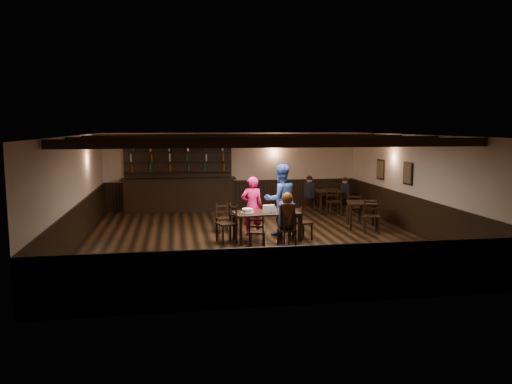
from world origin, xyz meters
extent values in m
plane|color=black|center=(0.00, 0.00, 0.00)|extent=(10.00, 10.00, 0.00)
cube|color=beige|center=(0.00, 5.00, 1.35)|extent=(9.00, 0.02, 2.70)
cube|color=beige|center=(0.00, -5.00, 1.35)|extent=(9.00, 0.02, 2.70)
cube|color=beige|center=(-4.50, 0.00, 1.35)|extent=(0.02, 10.00, 2.70)
cube|color=beige|center=(4.50, 0.00, 1.35)|extent=(0.02, 10.00, 2.70)
cube|color=silver|center=(0.00, 0.00, 2.70)|extent=(9.00, 10.00, 0.02)
cube|color=black|center=(0.00, 4.97, 0.50)|extent=(9.00, 0.04, 1.00)
cube|color=black|center=(0.00, -4.97, 0.50)|extent=(9.00, 0.04, 1.00)
cube|color=black|center=(-4.47, 0.00, 0.50)|extent=(0.04, 10.00, 1.00)
cube|color=black|center=(4.47, 0.00, 0.50)|extent=(0.04, 10.00, 1.00)
cube|color=black|center=(-1.90, 4.97, 1.85)|extent=(0.90, 0.03, 1.00)
cube|color=black|center=(-1.90, 4.95, 1.85)|extent=(0.80, 0.02, 0.90)
cube|color=black|center=(4.47, 0.50, 1.60)|extent=(0.03, 0.55, 0.65)
cube|color=#72664C|center=(4.45, 0.50, 1.60)|extent=(0.02, 0.45, 0.55)
cube|color=black|center=(4.47, 2.40, 1.55)|extent=(0.03, 0.55, 0.65)
cube|color=#72664C|center=(4.45, 2.40, 1.55)|extent=(0.02, 0.45, 0.55)
cube|color=black|center=(0.00, -3.00, 2.60)|extent=(8.90, 0.18, 0.18)
cube|color=black|center=(0.00, -1.00, 2.60)|extent=(8.90, 0.18, 0.18)
cube|color=black|center=(0.00, 1.00, 2.60)|extent=(8.90, 0.18, 0.18)
cube|color=black|center=(0.00, 3.00, 2.60)|extent=(8.90, 0.18, 0.18)
cube|color=black|center=(-0.49, -0.77, 0.35)|extent=(0.07, 0.07, 0.71)
cube|color=black|center=(-0.58, -0.07, 0.35)|extent=(0.07, 0.07, 0.71)
cube|color=black|center=(1.03, -0.58, 0.35)|extent=(0.07, 0.07, 0.71)
cube|color=black|center=(0.95, 0.12, 0.35)|extent=(0.07, 0.07, 0.71)
cube|color=black|center=(0.23, -0.32, 0.73)|extent=(1.74, 1.02, 0.04)
cube|color=#A5A8AD|center=(0.18, 0.07, 0.73)|extent=(1.65, 0.23, 0.05)
cube|color=#A5A8AD|center=(0.28, -0.72, 0.73)|extent=(1.65, 0.23, 0.05)
cube|color=#A5A8AD|center=(1.04, -0.23, 0.73)|extent=(0.13, 0.83, 0.05)
cube|color=#A5A8AD|center=(-0.58, -0.42, 0.73)|extent=(0.13, 0.83, 0.05)
cube|color=black|center=(0.06, -0.99, 0.19)|extent=(0.04, 0.04, 0.39)
cube|color=black|center=(-0.03, -1.29, 0.19)|extent=(0.04, 0.04, 0.39)
cube|color=black|center=(-0.26, -0.91, 0.19)|extent=(0.04, 0.04, 0.39)
cube|color=black|center=(-0.34, -1.20, 0.19)|extent=(0.04, 0.04, 0.39)
cube|color=black|center=(-0.14, -1.10, 0.40)|extent=(0.46, 0.45, 0.04)
cube|color=black|center=(-0.18, -1.24, 0.61)|extent=(0.37, 0.13, 0.40)
cube|color=black|center=(-0.18, -1.24, 0.57)|extent=(0.32, 0.11, 0.04)
cube|color=black|center=(-0.18, -1.24, 0.73)|extent=(0.32, 0.11, 0.04)
cube|color=black|center=(0.72, -0.80, 0.19)|extent=(0.04, 0.04, 0.38)
cube|color=black|center=(0.81, -1.09, 0.19)|extent=(0.04, 0.04, 0.38)
cube|color=black|center=(0.41, -0.91, 0.19)|extent=(0.04, 0.04, 0.38)
cube|color=black|center=(0.51, -1.20, 0.19)|extent=(0.04, 0.04, 0.38)
cube|color=black|center=(0.61, -1.00, 0.40)|extent=(0.47, 0.46, 0.04)
cube|color=black|center=(0.66, -1.14, 0.60)|extent=(0.37, 0.15, 0.40)
cube|color=black|center=(0.66, -1.14, 0.56)|extent=(0.31, 0.12, 0.04)
cube|color=black|center=(0.66, -1.14, 0.72)|extent=(0.31, 0.12, 0.04)
cube|color=black|center=(-1.04, -0.25, 0.23)|extent=(0.05, 0.05, 0.47)
cube|color=black|center=(-0.68, -0.13, 0.23)|extent=(0.05, 0.05, 0.47)
cube|color=black|center=(-0.92, -0.62, 0.23)|extent=(0.05, 0.05, 0.47)
cube|color=black|center=(-0.57, -0.51, 0.23)|extent=(0.05, 0.05, 0.47)
cube|color=black|center=(-0.80, -0.38, 0.49)|extent=(0.55, 0.57, 0.04)
cube|color=black|center=(-0.62, -0.32, 0.73)|extent=(0.17, 0.45, 0.49)
cube|color=black|center=(-0.62, -0.32, 0.69)|extent=(0.14, 0.38, 0.05)
cube|color=black|center=(-0.62, -0.32, 0.88)|extent=(0.14, 0.38, 0.05)
cube|color=black|center=(1.41, -0.43, 0.21)|extent=(0.05, 0.05, 0.43)
cube|color=black|center=(1.10, -0.56, 0.21)|extent=(0.05, 0.05, 0.43)
cube|color=black|center=(1.27, -0.10, 0.21)|extent=(0.05, 0.05, 0.43)
cube|color=black|center=(0.96, -0.23, 0.21)|extent=(0.05, 0.05, 0.43)
cube|color=black|center=(1.18, -0.33, 0.45)|extent=(0.53, 0.54, 0.04)
cube|color=black|center=(1.03, -0.39, 0.67)|extent=(0.19, 0.40, 0.45)
cube|color=black|center=(1.03, -0.39, 0.63)|extent=(0.16, 0.34, 0.05)
cube|color=black|center=(1.03, -0.39, 0.81)|extent=(0.16, 0.34, 0.05)
cube|color=black|center=(-0.88, 0.67, 0.19)|extent=(0.04, 0.04, 0.38)
cube|color=black|center=(-0.95, 0.96, 0.19)|extent=(0.04, 0.04, 0.38)
cube|color=black|center=(-0.57, 0.74, 0.19)|extent=(0.04, 0.04, 0.38)
cube|color=black|center=(-0.63, 1.03, 0.19)|extent=(0.04, 0.04, 0.38)
cube|color=black|center=(-0.76, 0.85, 0.40)|extent=(0.44, 0.43, 0.04)
cube|color=black|center=(-0.79, 1.00, 0.60)|extent=(0.37, 0.11, 0.40)
cube|color=black|center=(-0.79, 1.00, 0.56)|extent=(0.32, 0.09, 0.04)
cube|color=black|center=(-0.79, 1.00, 0.72)|extent=(0.32, 0.09, 0.04)
imported|color=#E91E6B|center=(-0.03, 0.41, 0.80)|extent=(0.59, 0.40, 1.59)
imported|color=navy|center=(0.74, 0.34, 0.96)|extent=(1.06, 0.90, 1.92)
cube|color=black|center=(0.61, -0.87, 0.53)|extent=(0.35, 0.35, 0.14)
cube|color=black|center=(0.61, -1.00, 0.78)|extent=(0.37, 0.22, 0.52)
cylinder|color=black|center=(0.61, -1.00, 1.02)|extent=(0.11, 0.37, 0.37)
sphere|color=#D8A384|center=(0.61, -1.00, 1.18)|extent=(0.23, 0.23, 0.23)
sphere|color=#361A0C|center=(0.61, -1.03, 1.19)|extent=(0.28, 0.28, 0.28)
cone|color=#361A0C|center=(0.61, -1.14, 0.76)|extent=(0.22, 0.22, 0.66)
cylinder|color=white|center=(-0.26, -0.33, 0.76)|extent=(0.34, 0.34, 0.01)
cylinder|color=white|center=(-0.26, -0.33, 0.81)|extent=(0.27, 0.27, 0.09)
cylinder|color=silver|center=(-0.26, -0.33, 0.79)|extent=(0.29, 0.29, 0.05)
cylinder|color=white|center=(0.23, -0.35, 0.84)|extent=(0.19, 0.19, 0.18)
cylinder|color=white|center=(0.38, -0.27, 0.84)|extent=(0.15, 0.15, 0.18)
cylinder|color=#A5A8AD|center=(0.27, -0.23, 0.77)|extent=(0.06, 0.06, 0.03)
sphere|color=orange|center=(0.27, -0.23, 0.80)|extent=(0.03, 0.03, 0.03)
cylinder|color=silver|center=(0.55, -0.32, 0.79)|extent=(0.03, 0.03, 0.08)
cylinder|color=#A5A8AD|center=(0.72, -0.39, 0.80)|extent=(0.04, 0.04, 0.10)
cylinder|color=silver|center=(0.47, -0.17, 0.81)|extent=(0.07, 0.07, 0.11)
cube|color=maroon|center=(0.73, -0.38, 0.75)|extent=(0.39, 0.38, 0.00)
cube|color=#0E1749|center=(0.78, -0.12, 0.75)|extent=(0.36, 0.27, 0.00)
cube|color=black|center=(-1.92, 4.65, 0.55)|extent=(3.72, 0.60, 1.10)
cube|color=black|center=(-1.92, 4.65, 1.12)|extent=(3.92, 0.70, 0.05)
cube|color=black|center=(-1.92, 4.92, 1.10)|extent=(3.72, 0.10, 2.20)
cube|color=black|center=(-1.92, 4.82, 1.35)|extent=(3.62, 0.22, 0.03)
cube|color=black|center=(-1.92, 4.82, 1.70)|extent=(3.62, 0.22, 0.03)
cube|color=black|center=(-1.92, 4.82, 2.05)|extent=(3.62, 0.22, 0.03)
cube|color=black|center=(3.29, 0.88, 0.73)|extent=(1.06, 1.06, 0.04)
cube|color=black|center=(2.85, 0.63, 0.35)|extent=(0.05, 0.05, 0.71)
cube|color=black|center=(3.04, 1.32, 0.35)|extent=(0.05, 0.05, 0.71)
cube|color=black|center=(3.54, 0.44, 0.35)|extent=(0.05, 0.05, 0.71)
cube|color=black|center=(3.73, 1.13, 0.35)|extent=(0.05, 0.05, 0.71)
cube|color=black|center=(3.11, 3.63, 0.73)|extent=(0.88, 0.88, 0.04)
cube|color=black|center=(2.76, 3.27, 0.35)|extent=(0.05, 0.05, 0.71)
cube|color=black|center=(2.74, 3.98, 0.35)|extent=(0.05, 0.05, 0.71)
cube|color=black|center=(3.47, 3.28, 0.35)|extent=(0.05, 0.05, 0.71)
cube|color=black|center=(3.46, 4.00, 0.35)|extent=(0.05, 0.05, 0.71)
cube|color=black|center=(2.53, 3.91, 0.74)|extent=(0.31, 0.41, 0.53)
sphere|color=#D8A384|center=(2.53, 3.91, 1.10)|extent=(0.21, 0.21, 0.21)
sphere|color=black|center=(2.53, 3.91, 1.13)|extent=(0.22, 0.22, 0.22)
cube|color=black|center=(3.76, 3.74, 0.71)|extent=(0.22, 0.35, 0.49)
sphere|color=#D8A384|center=(3.76, 3.74, 1.04)|extent=(0.19, 0.19, 0.19)
sphere|color=black|center=(3.76, 3.74, 1.07)|extent=(0.20, 0.20, 0.20)
camera|label=1|loc=(-2.08, -12.68, 2.93)|focal=35.00mm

